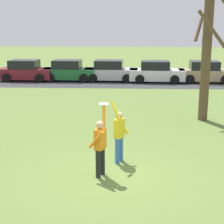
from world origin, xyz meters
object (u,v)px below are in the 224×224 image
Objects in this scene: person_defender at (119,133)px; parked_car_white at (156,72)px; frisbee_disc at (104,104)px; bare_tree_tall at (207,57)px; parked_car_silver at (110,71)px; parked_car_maroon at (26,71)px; parked_car_tan at (205,73)px; person_catcher at (100,144)px; parked_car_green at (69,71)px.

parked_car_white is (2.32, 16.39, -0.25)m from person_defender.
frisbee_disc is (-0.41, -0.89, 1.11)m from person_defender.
person_defender is at bearing -124.62° from bare_tree_tall.
frisbee_disc is at bearing -85.35° from parked_car_silver.
person_defender is 0.49× the size of parked_car_maroon.
parked_car_tan is (6.41, 17.39, -1.37)m from frisbee_disc.
person_catcher is 0.50× the size of parked_car_tan.
parked_car_maroon is 13.71m from parked_car_tan.
frisbee_disc reaches higher than parked_car_maroon.
parked_car_maroon is 16.19m from bare_tree_tall.
parked_car_white and parked_car_tan have the same top height.
bare_tree_tall is at bearing 56.65° from frisbee_disc.
parked_car_maroon is at bearing -130.17° from person_defender.
parked_car_white is 1.00× the size of parked_car_tan.
parked_car_silver is (-1.19, 16.73, -0.25)m from person_defender.
person_catcher is 0.50× the size of parked_car_white.
parked_car_silver is at bearing 113.15° from bare_tree_tall.
parked_car_white is at bearing -163.11° from person_defender.
frisbee_disc is 0.07× the size of parked_car_green.
bare_tree_tall reaches higher than frisbee_disc.
person_catcher is 1.02× the size of person_defender.
parked_car_green is (3.30, 0.11, 0.00)m from parked_car_maroon.
person_defender reaches higher than parked_car_silver.
parked_car_silver is 7.19m from parked_car_tan.
parked_car_maroon and parked_car_tan have the same top height.
person_catcher is 7.33× the size of frisbee_disc.
parked_car_maroon is (-7.71, 16.63, -0.25)m from person_defender.
parked_car_tan is at bearing 4.65° from person_catcher.
parked_car_maroon is 6.53m from parked_car_silver.
frisbee_disc reaches higher than parked_car_white.
bare_tree_tall is (4.87, -11.39, 2.15)m from parked_car_silver.
person_defender reaches higher than parked_car_tan.
bare_tree_tall is at bearing -8.17° from person_catcher.
person_defender is 17.56m from parked_car_tan.
frisbee_disc is at bearing -75.08° from parked_car_green.
parked_car_silver is at bearing -151.00° from person_defender.
person_defender is 0.49× the size of parked_car_tan.
person_catcher is 1.13m from frisbee_disc.
bare_tree_tall reaches higher than parked_car_silver.
parked_car_maroon is 10.03m from parked_car_white.
frisbee_disc is at bearing -96.84° from parked_car_white.
parked_car_silver and parked_car_white have the same top height.
parked_car_silver is at bearing 2.07° from parked_car_green.
frisbee_disc is 7.49m from bare_tree_tall.
parked_car_green is 10.41m from parked_car_tan.
bare_tree_tall reaches higher than parked_car_green.
frisbee_disc is 0.05× the size of bare_tree_tall.
parked_car_green is at bearing -140.30° from person_defender.
parked_car_tan is (13.71, -0.13, 0.00)m from parked_car_maroon.
parked_car_tan is (3.68, 0.11, 0.00)m from parked_car_white.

